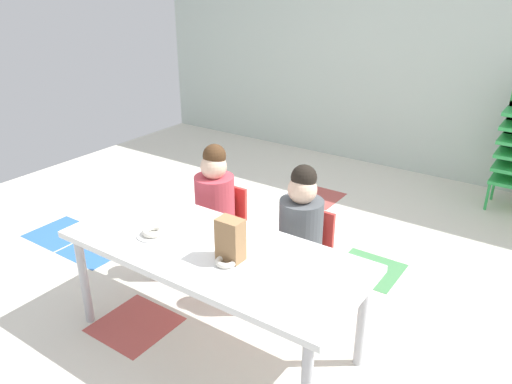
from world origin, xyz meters
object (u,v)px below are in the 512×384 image
(donut_powdered_loose, at_px, (226,262))
(paper_bag_brown, at_px, (230,240))
(donut_powdered_on_plate, at_px, (153,231))
(seated_child_near_camera, at_px, (216,198))
(craft_table, at_px, (213,257))
(seated_child_middle_seat, at_px, (302,224))
(paper_plate_near_edge, at_px, (153,235))

(donut_powdered_loose, bearing_deg, paper_bag_brown, 100.74)
(paper_bag_brown, distance_m, donut_powdered_on_plate, 0.50)
(seated_child_near_camera, xyz_separation_m, paper_bag_brown, (0.59, -0.61, 0.16))
(craft_table, bearing_deg, seated_child_near_camera, 127.73)
(seated_child_near_camera, bearing_deg, craft_table, -52.27)
(seated_child_middle_seat, bearing_deg, paper_plate_near_edge, -129.96)
(paper_plate_near_edge, bearing_deg, craft_table, 12.85)
(craft_table, xyz_separation_m, paper_plate_near_edge, (-0.35, -0.08, 0.06))
(paper_bag_brown, xyz_separation_m, paper_plate_near_edge, (-0.49, -0.04, -0.11))
(paper_bag_brown, xyz_separation_m, donut_powdered_on_plate, (-0.49, -0.04, -0.09))
(craft_table, height_order, paper_plate_near_edge, paper_plate_near_edge)
(seated_child_near_camera, distance_m, seated_child_middle_seat, 0.65)
(seated_child_middle_seat, xyz_separation_m, donut_powdered_on_plate, (-0.55, -0.66, 0.07))
(donut_powdered_on_plate, height_order, donut_powdered_loose, donut_powdered_on_plate)
(seated_child_near_camera, distance_m, donut_powdered_loose, 0.90)
(paper_bag_brown, bearing_deg, seated_child_near_camera, 134.10)
(donut_powdered_on_plate, bearing_deg, paper_plate_near_edge, 0.00)
(craft_table, bearing_deg, seated_child_middle_seat, 70.62)
(paper_bag_brown, relative_size, paper_plate_near_edge, 1.22)
(craft_table, height_order, seated_child_middle_seat, seated_child_middle_seat)
(seated_child_middle_seat, relative_size, paper_plate_near_edge, 5.10)
(craft_table, relative_size, donut_powdered_on_plate, 13.36)
(seated_child_near_camera, height_order, paper_plate_near_edge, seated_child_near_camera)
(craft_table, height_order, paper_bag_brown, paper_bag_brown)
(craft_table, height_order, donut_powdered_on_plate, donut_powdered_on_plate)
(paper_bag_brown, bearing_deg, paper_plate_near_edge, -174.89)
(seated_child_middle_seat, bearing_deg, paper_bag_brown, -95.27)
(craft_table, bearing_deg, donut_powdered_loose, -28.86)
(seated_child_near_camera, distance_m, paper_plate_near_edge, 0.67)
(paper_bag_brown, height_order, donut_powdered_loose, paper_bag_brown)
(paper_bag_brown, bearing_deg, donut_powdered_loose, -79.26)
(seated_child_middle_seat, relative_size, donut_powdered_on_plate, 7.54)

